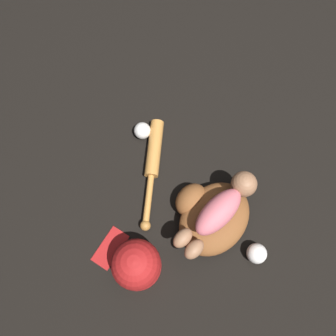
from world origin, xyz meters
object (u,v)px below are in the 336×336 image
at_px(baseball_glove, 210,215).
at_px(baseball_spare, 257,253).
at_px(baby_figure, 221,209).
at_px(baseball_cap, 136,264).
at_px(baseball_bat, 153,160).
at_px(baseball, 142,131).

bearing_deg(baseball_glove, baseball_spare, -96.06).
relative_size(baby_figure, baseball_cap, 1.49).
bearing_deg(baseball_glove, baseball_bat, 77.15).
bearing_deg(baseball_cap, baseball_bat, 26.96).
bearing_deg(baseball_bat, baby_figure, -99.70).
bearing_deg(baby_figure, baseball_cap, 155.01).
bearing_deg(baseball_cap, baseball_spare, -50.67).
distance_m(baseball_glove, baseball_bat, 0.32).
xyz_separation_m(baby_figure, baseball_cap, (-0.31, 0.14, -0.08)).
height_order(baseball_bat, baseball_spare, baseball_spare).
relative_size(baseball, baseball_cap, 0.28).
bearing_deg(baby_figure, baseball_glove, 123.15).
relative_size(baseball_bat, baseball_spare, 5.70).
relative_size(baseball, baseball_spare, 0.96).
relative_size(baseball_bat, baseball_cap, 1.67).
bearing_deg(baby_figure, baseball_spare, -100.88).
bearing_deg(baseball, baseball_bat, -126.08).
distance_m(baseball_bat, baseball_spare, 0.52).
relative_size(baseball_glove, baby_figure, 0.87).
distance_m(baseball_glove, baseball_cap, 0.32).
distance_m(baby_figure, baseball_cap, 0.35).
bearing_deg(baby_figure, baseball, 72.80).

